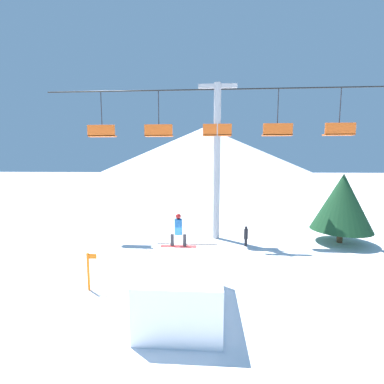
% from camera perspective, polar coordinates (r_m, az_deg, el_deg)
% --- Properties ---
extents(ground_plane, '(220.00, 220.00, 0.00)m').
position_cam_1_polar(ground_plane, '(10.64, -4.30, -21.63)').
color(ground_plane, white).
extents(mountain_ridge, '(80.76, 80.76, 17.65)m').
position_cam_1_polar(mountain_ridge, '(96.36, 2.82, 9.01)').
color(mountain_ridge, silver).
rests_on(mountain_ridge, ground_plane).
extents(snow_ramp, '(2.53, 3.90, 1.68)m').
position_cam_1_polar(snow_ramp, '(9.33, -2.02, -20.09)').
color(snow_ramp, white).
rests_on(snow_ramp, ground_plane).
extents(snowboarder, '(1.44, 0.31, 1.34)m').
position_cam_1_polar(snowboarder, '(10.29, -3.04, -8.50)').
color(snowboarder, '#B22D2D').
rests_on(snowboarder, snow_ramp).
extents(chairlift, '(21.97, 0.45, 9.93)m').
position_cam_1_polar(chairlift, '(16.67, 5.57, 9.80)').
color(chairlift, '#9E9EA3').
rests_on(chairlift, ground_plane).
extents(pine_tree_near, '(3.55, 3.55, 4.35)m').
position_cam_1_polar(pine_tree_near, '(18.33, 30.39, -1.92)').
color(pine_tree_near, '#4C3823').
rests_on(pine_tree_near, ground_plane).
extents(trail_marker, '(0.41, 0.10, 1.51)m').
position_cam_1_polar(trail_marker, '(11.28, -21.97, -15.86)').
color(trail_marker, orange).
rests_on(trail_marker, ground_plane).
extents(distant_skier, '(0.24, 0.24, 1.23)m').
position_cam_1_polar(distant_skier, '(15.89, 11.89, -9.41)').
color(distant_skier, black).
rests_on(distant_skier, ground_plane).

